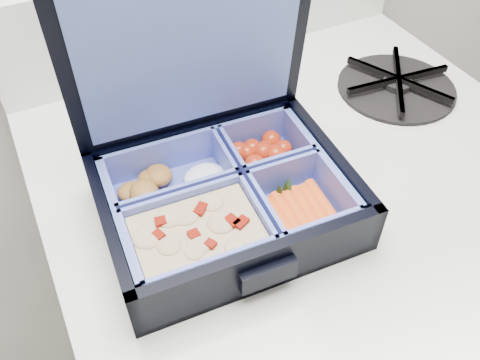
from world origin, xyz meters
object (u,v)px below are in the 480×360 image
stove (281,338)px  bento_box (226,199)px  burner_grate (398,82)px  fork (240,106)px

stove → bento_box: size_ratio=3.65×
burner_grate → fork: (-0.21, 0.06, -0.01)m
burner_grate → fork: burner_grate is taller
bento_box → burner_grate: 0.32m
stove → burner_grate: (0.19, 0.06, 0.46)m
stove → fork: 0.47m
burner_grate → fork: 0.22m
fork → bento_box: bearing=-92.8°
stove → fork: (-0.02, 0.12, 0.45)m
bento_box → fork: bento_box is taller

